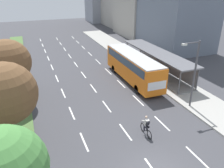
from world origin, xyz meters
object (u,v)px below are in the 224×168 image
at_px(bus, 133,65).
at_px(cyclist, 146,127).
at_px(bus_shelter, 158,60).
at_px(median_tree_second, 5,94).
at_px(streetlight, 194,70).
at_px(median_tree_third, 8,62).

bearing_deg(bus, cyclist, -110.24).
relative_size(bus_shelter, median_tree_second, 2.22).
xyz_separation_m(median_tree_second, streetlight, (15.83, -0.00, -0.45)).
distance_m(bus_shelter, median_tree_third, 18.26).
bearing_deg(bus, bus_shelter, 15.08).
height_order(bus, streetlight, streetlight).
height_order(cyclist, median_tree_second, median_tree_second).
bearing_deg(streetlight, bus, 105.03).
xyz_separation_m(bus_shelter, bus, (-4.28, -1.15, 0.20)).
xyz_separation_m(bus_shelter, median_tree_third, (-17.97, -2.08, 2.48)).
xyz_separation_m(bus, streetlight, (2.17, -8.07, 1.82)).
xyz_separation_m(median_tree_second, median_tree_third, (-0.02, 7.15, 0.00)).
bearing_deg(bus_shelter, median_tree_third, -173.40).
xyz_separation_m(bus_shelter, median_tree_second, (-17.94, -9.22, 2.48)).
bearing_deg(median_tree_third, cyclist, -44.28).
relative_size(bus, cyclist, 6.20).
xyz_separation_m(bus_shelter, cyclist, (-8.15, -11.65, -1.07)).
xyz_separation_m(bus_shelter, streetlight, (-2.11, -9.23, 2.02)).
bearing_deg(bus, streetlight, -74.97).
distance_m(median_tree_second, streetlight, 15.84).
distance_m(cyclist, median_tree_second, 10.70).
height_order(bus, median_tree_third, median_tree_third).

